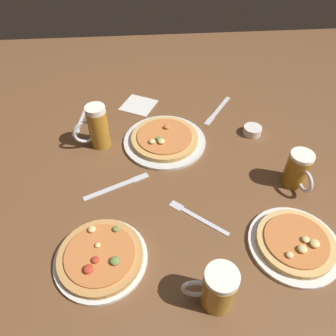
{
  "coord_description": "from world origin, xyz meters",
  "views": [
    {
      "loc": [
        -0.07,
        -0.81,
        0.85
      ],
      "look_at": [
        0.0,
        0.0,
        0.02
      ],
      "focal_mm": 34.13,
      "sensor_mm": 36.0,
      "label": 1
    }
  ],
  "objects": [
    {
      "name": "fork_spare",
      "position": [
        -0.35,
        0.34,
        0.0
      ],
      "size": [
        0.05,
        0.22,
        0.01
      ],
      "color": "silver",
      "rests_on": "ground_plane"
    },
    {
      "name": "knife_right",
      "position": [
        0.25,
        0.36,
        0.0
      ],
      "size": [
        0.16,
        0.21,
        0.01
      ],
      "color": "silver",
      "rests_on": "ground_plane"
    },
    {
      "name": "pizza_plate_side",
      "position": [
        -0.22,
        -0.34,
        0.02
      ],
      "size": [
        0.27,
        0.27,
        0.05
      ],
      "color": "silver",
      "rests_on": "ground_plane"
    },
    {
      "name": "pizza_plate_near",
      "position": [
        0.35,
        -0.34,
        0.02
      ],
      "size": [
        0.27,
        0.27,
        0.05
      ],
      "color": "silver",
      "rests_on": "ground_plane"
    },
    {
      "name": "napkin_folded",
      "position": [
        -0.1,
        0.43,
        0.0
      ],
      "size": [
        0.19,
        0.19,
        0.01
      ],
      "primitive_type": "cube",
      "rotation": [
        0.0,
        0.0,
        -0.48
      ],
      "color": "silver",
      "rests_on": "ground_plane"
    },
    {
      "name": "pizza_plate_far",
      "position": [
        -0.0,
        0.17,
        0.02
      ],
      "size": [
        0.33,
        0.33,
        0.05
      ],
      "color": "silver",
      "rests_on": "ground_plane"
    },
    {
      "name": "beer_mug_amber",
      "position": [
        0.44,
        -0.09,
        0.07
      ],
      "size": [
        0.08,
        0.13,
        0.13
      ],
      "color": "#9E6619",
      "rests_on": "ground_plane"
    },
    {
      "name": "knife_spare",
      "position": [
        -0.18,
        -0.06,
        0.0
      ],
      "size": [
        0.23,
        0.12,
        0.01
      ],
      "color": "silver",
      "rests_on": "ground_plane"
    },
    {
      "name": "fork_left",
      "position": [
        0.08,
        -0.21,
        0.0
      ],
      "size": [
        0.18,
        0.15,
        0.01
      ],
      "color": "silver",
      "rests_on": "ground_plane"
    },
    {
      "name": "beer_mug_dark",
      "position": [
        0.08,
        -0.48,
        0.07
      ],
      "size": [
        0.14,
        0.09,
        0.14
      ],
      "color": "#B27A23",
      "rests_on": "ground_plane"
    },
    {
      "name": "ramekin_sauce",
      "position": [
        0.36,
        0.19,
        0.02
      ],
      "size": [
        0.07,
        0.07,
        0.03
      ],
      "primitive_type": "cylinder",
      "color": "silver",
      "rests_on": "ground_plane"
    },
    {
      "name": "beer_mug_pale",
      "position": [
        -0.26,
        0.18,
        0.09
      ],
      "size": [
        0.13,
        0.08,
        0.18
      ],
      "color": "#B27A23",
      "rests_on": "ground_plane"
    },
    {
      "name": "ground_plane",
      "position": [
        0.0,
        0.0,
        -0.01
      ],
      "size": [
        2.4,
        2.4,
        0.03
      ],
      "primitive_type": "cube",
      "color": "brown"
    }
  ]
}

